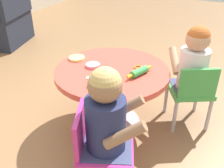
{
  "coord_description": "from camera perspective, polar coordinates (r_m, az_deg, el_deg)",
  "views": [
    {
      "loc": [
        -1.47,
        -0.7,
        1.31
      ],
      "look_at": [
        0.0,
        0.0,
        0.36
      ],
      "focal_mm": 41.0,
      "sensor_mm": 36.0,
      "label": 1
    }
  ],
  "objects": [
    {
      "name": "cookie_cutter_0",
      "position": [
        1.85,
        5.79,
        3.73
      ],
      "size": [
        0.06,
        0.06,
        0.01
      ],
      "primitive_type": "torus",
      "color": "orange",
      "rests_on": "craft_table"
    },
    {
      "name": "ground_plane",
      "position": [
        2.09,
        -0.0,
        -8.7
      ],
      "size": [
        10.0,
        10.0,
        0.0
      ],
      "primitive_type": "plane",
      "color": "olive"
    },
    {
      "name": "armchair_dark",
      "position": [
        3.88,
        -23.75,
        12.71
      ],
      "size": [
        0.87,
        0.88,
        0.85
      ],
      "color": "#232838",
      "rests_on": "ground"
    },
    {
      "name": "seated_child_left",
      "position": [
        1.29,
        -1.24,
        -6.69
      ],
      "size": [
        0.38,
        0.42,
        0.51
      ],
      "color": "#3F4772",
      "rests_on": "ground"
    },
    {
      "name": "child_chair_left",
      "position": [
        1.44,
        -2.76,
        -13.85
      ],
      "size": [
        0.39,
        0.39,
        0.54
      ],
      "color": "#B7B7BC",
      "rests_on": "ground"
    },
    {
      "name": "playdough_blob_1",
      "position": [
        1.86,
        -4.29,
        4.19
      ],
      "size": [
        0.1,
        0.1,
        0.02
      ],
      "primitive_type": "cylinder",
      "color": "pink",
      "rests_on": "craft_table"
    },
    {
      "name": "seated_child_right",
      "position": [
        1.93,
        17.82,
        4.96
      ],
      "size": [
        0.43,
        0.4,
        0.51
      ],
      "color": "#3F4772",
      "rests_on": "ground"
    },
    {
      "name": "cookie_cutter_1",
      "position": [
        1.61,
        -4.72,
        -0.55
      ],
      "size": [
        0.05,
        0.05,
        0.01
      ],
      "primitive_type": "torus",
      "color": "orange",
      "rests_on": "craft_table"
    },
    {
      "name": "child_chair_right",
      "position": [
        2.0,
        17.2,
        -1.39
      ],
      "size": [
        0.41,
        0.41,
        0.54
      ],
      "color": "#B7B7BC",
      "rests_on": "ground"
    },
    {
      "name": "craft_scissors",
      "position": [
        1.7,
        -2.87,
        1.32
      ],
      "size": [
        0.1,
        0.14,
        0.01
      ],
      "color": "silver",
      "rests_on": "craft_table"
    },
    {
      "name": "craft_table",
      "position": [
        1.88,
        -0.0,
        -0.13
      ],
      "size": [
        0.82,
        0.82,
        0.49
      ],
      "color": "silver",
      "rests_on": "ground"
    },
    {
      "name": "playdough_blob_0",
      "position": [
        1.99,
        -7.86,
        5.76
      ],
      "size": [
        0.12,
        0.12,
        0.02
      ],
      "primitive_type": "cylinder",
      "color": "#F2CC72",
      "rests_on": "craft_table"
    },
    {
      "name": "rolling_pin",
      "position": [
        1.74,
        6.09,
        2.74
      ],
      "size": [
        0.22,
        0.1,
        0.05
      ],
      "color": "green",
      "rests_on": "craft_table"
    }
  ]
}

